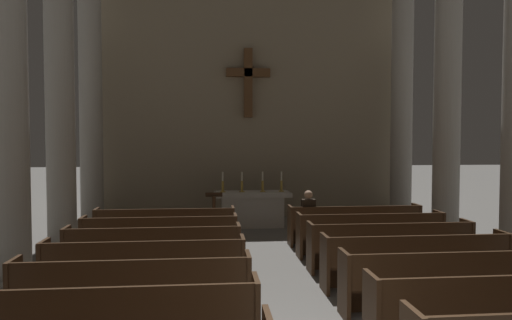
{
  "coord_description": "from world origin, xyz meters",
  "views": [
    {
      "loc": [
        -1.19,
        -4.19,
        2.53
      ],
      "look_at": [
        0.0,
        8.2,
        1.98
      ],
      "focal_mm": 33.16,
      "sensor_mm": 36.0,
      "label": 1
    }
  ],
  "objects_px": {
    "pew_right_row_5": "(390,246)",
    "column_left_third": "(60,91)",
    "pew_left_row_6": "(160,238)",
    "column_left_fourth": "(91,101)",
    "candlestick_outer_left": "(223,186)",
    "candlestick_inner_right": "(263,185)",
    "pew_left_row_4": "(145,268)",
    "pew_right_row_3": "(450,281)",
    "candlestick_outer_right": "(281,185)",
    "altar": "(252,208)",
    "column_left_second": "(7,74)",
    "pew_left_row_3": "(133,291)",
    "lectern": "(214,215)",
    "column_right_fourth": "(402,103)",
    "pew_left_row_5": "(154,251)",
    "lone_worshipper": "(308,216)",
    "column_right_third": "(447,94)",
    "pew_right_row_2": "(498,310)",
    "candlestick_inner_left": "(242,186)",
    "pew_right_row_4": "(416,261)",
    "pew_right_row_7": "(354,225)",
    "pew_left_row_7": "(166,228)",
    "pew_right_row_6": "(370,234)"
  },
  "relations": [
    {
      "from": "pew_left_row_3",
      "to": "column_left_second",
      "type": "distance_m",
      "value": 4.37
    },
    {
      "from": "column_left_third",
      "to": "altar",
      "type": "distance_m",
      "value": 6.03
    },
    {
      "from": "pew_right_row_2",
      "to": "column_right_fourth",
      "type": "relative_size",
      "value": 0.43
    },
    {
      "from": "pew_right_row_3",
      "to": "lone_worshipper",
      "type": "xyz_separation_m",
      "value": [
        -1.13,
        4.58,
        0.22
      ]
    },
    {
      "from": "pew_left_row_6",
      "to": "column_left_fourth",
      "type": "bearing_deg",
      "value": 120.1
    },
    {
      "from": "candlestick_outer_left",
      "to": "candlestick_inner_right",
      "type": "distance_m",
      "value": 1.15
    },
    {
      "from": "column_right_third",
      "to": "column_right_fourth",
      "type": "xyz_separation_m",
      "value": [
        0.0,
        2.77,
        0.0
      ]
    },
    {
      "from": "pew_left_row_4",
      "to": "column_right_third",
      "type": "height_order",
      "value": "column_right_third"
    },
    {
      "from": "candlestick_inner_left",
      "to": "pew_left_row_5",
      "type": "bearing_deg",
      "value": -111.86
    },
    {
      "from": "pew_right_row_5",
      "to": "pew_left_row_5",
      "type": "bearing_deg",
      "value": 180.0
    },
    {
      "from": "pew_left_row_6",
      "to": "pew_left_row_7",
      "type": "height_order",
      "value": "same"
    },
    {
      "from": "altar",
      "to": "candlestick_outer_left",
      "type": "xyz_separation_m",
      "value": [
        -0.85,
        0.0,
        0.66
      ]
    },
    {
      "from": "pew_left_row_7",
      "to": "pew_right_row_6",
      "type": "distance_m",
      "value": 4.61
    },
    {
      "from": "pew_right_row_6",
      "to": "candlestick_outer_right",
      "type": "height_order",
      "value": "candlestick_outer_right"
    },
    {
      "from": "pew_right_row_3",
      "to": "lectern",
      "type": "xyz_separation_m",
      "value": [
        -3.35,
        5.9,
        0.07
      ]
    },
    {
      "from": "pew_left_row_7",
      "to": "pew_right_row_4",
      "type": "xyz_separation_m",
      "value": [
        4.47,
        -3.41,
        0.0
      ]
    },
    {
      "from": "pew_right_row_5",
      "to": "candlestick_outer_left",
      "type": "distance_m",
      "value": 5.77
    },
    {
      "from": "pew_left_row_3",
      "to": "lectern",
      "type": "xyz_separation_m",
      "value": [
        1.13,
        5.9,
        0.07
      ]
    },
    {
      "from": "pew_right_row_3",
      "to": "candlestick_inner_right",
      "type": "height_order",
      "value": "candlestick_inner_right"
    },
    {
      "from": "lectern",
      "to": "altar",
      "type": "bearing_deg",
      "value": 47.22
    },
    {
      "from": "pew_right_row_5",
      "to": "candlestick_outer_left",
      "type": "height_order",
      "value": "candlestick_outer_left"
    },
    {
      "from": "column_left_second",
      "to": "column_left_fourth",
      "type": "bearing_deg",
      "value": 90.0
    },
    {
      "from": "column_left_fourth",
      "to": "candlestick_inner_left",
      "type": "xyz_separation_m",
      "value": [
        4.28,
        -0.36,
        -2.43
      ]
    },
    {
      "from": "pew_left_row_5",
      "to": "column_left_fourth",
      "type": "relative_size",
      "value": 0.43
    },
    {
      "from": "pew_right_row_3",
      "to": "altar",
      "type": "relative_size",
      "value": 1.44
    },
    {
      "from": "pew_right_row_5",
      "to": "pew_left_row_3",
      "type": "bearing_deg",
      "value": -153.07
    },
    {
      "from": "pew_right_row_5",
      "to": "column_left_third",
      "type": "xyz_separation_m",
      "value": [
        -6.82,
        2.41,
        3.15
      ]
    },
    {
      "from": "candlestick_outer_right",
      "to": "candlestick_inner_right",
      "type": "bearing_deg",
      "value": 180.0
    },
    {
      "from": "pew_left_row_6",
      "to": "candlestick_inner_left",
      "type": "xyz_separation_m",
      "value": [
        1.94,
        3.69,
        0.71
      ]
    },
    {
      "from": "pew_left_row_4",
      "to": "pew_right_row_4",
      "type": "bearing_deg",
      "value": 0.0
    },
    {
      "from": "altar",
      "to": "candlestick_inner_right",
      "type": "distance_m",
      "value": 0.72
    },
    {
      "from": "pew_left_row_6",
      "to": "candlestick_outer_right",
      "type": "relative_size",
      "value": 5.47
    },
    {
      "from": "pew_right_row_4",
      "to": "column_left_second",
      "type": "bearing_deg",
      "value": 173.45
    },
    {
      "from": "pew_right_row_2",
      "to": "candlestick_outer_left",
      "type": "xyz_separation_m",
      "value": [
        -3.09,
        8.23,
        0.71
      ]
    },
    {
      "from": "column_left_second",
      "to": "pew_left_row_3",
      "type": "bearing_deg",
      "value": -39.29
    },
    {
      "from": "altar",
      "to": "column_left_fourth",
      "type": "bearing_deg",
      "value": 175.54
    },
    {
      "from": "pew_right_row_3",
      "to": "pew_left_row_4",
      "type": "bearing_deg",
      "value": 165.75
    },
    {
      "from": "candlestick_inner_left",
      "to": "candlestick_outer_right",
      "type": "relative_size",
      "value": 1.0
    },
    {
      "from": "altar",
      "to": "lectern",
      "type": "bearing_deg",
      "value": -132.78
    },
    {
      "from": "pew_right_row_4",
      "to": "candlestick_outer_left",
      "type": "distance_m",
      "value": 6.75
    },
    {
      "from": "altar",
      "to": "candlestick_outer_left",
      "type": "distance_m",
      "value": 1.07
    },
    {
      "from": "pew_left_row_5",
      "to": "lone_worshipper",
      "type": "height_order",
      "value": "lone_worshipper"
    },
    {
      "from": "candlestick_outer_left",
      "to": "altar",
      "type": "bearing_deg",
      "value": 0.0
    },
    {
      "from": "pew_left_row_4",
      "to": "pew_left_row_6",
      "type": "distance_m",
      "value": 2.27
    },
    {
      "from": "pew_right_row_7",
      "to": "column_left_second",
      "type": "distance_m",
      "value": 7.95
    },
    {
      "from": "column_right_fourth",
      "to": "altar",
      "type": "height_order",
      "value": "column_right_fourth"
    },
    {
      "from": "pew_left_row_4",
      "to": "pew_right_row_3",
      "type": "height_order",
      "value": "same"
    },
    {
      "from": "candlestick_outer_right",
      "to": "candlestick_outer_left",
      "type": "bearing_deg",
      "value": 180.0
    },
    {
      "from": "column_right_third",
      "to": "lectern",
      "type": "distance_m",
      "value": 6.58
    },
    {
      "from": "column_right_third",
      "to": "candlestick_outer_right",
      "type": "relative_size",
      "value": 12.79
    }
  ]
}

